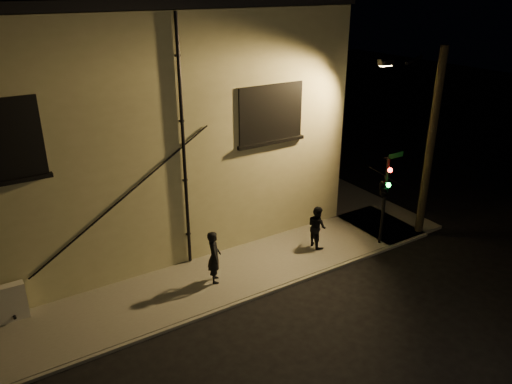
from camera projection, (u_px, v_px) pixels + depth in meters
ground at (279, 288)px, 16.26m from camera, size 90.00×90.00×0.00m
sidewalk at (243, 226)px, 20.26m from camera, size 21.00×16.00×0.12m
building at (93, 111)px, 20.08m from camera, size 16.20×12.23×8.80m
pedestrian_a at (214, 257)px, 16.12m from camera, size 0.65×0.77×1.81m
pedestrian_b at (317, 227)px, 18.34m from camera, size 0.65×0.81×1.60m
traffic_signal at (384, 187)px, 17.78m from camera, size 1.33×2.07×3.50m
streetlamp_pole at (428, 140)px, 18.35m from camera, size 2.03×1.39×7.24m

